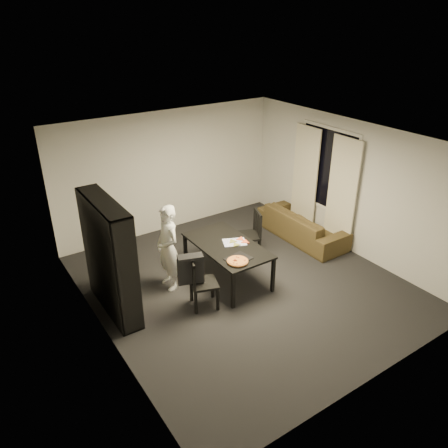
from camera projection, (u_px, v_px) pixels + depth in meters
room at (245, 218)px, 7.21m from camera, size 5.01×5.51×2.61m
window_pane at (327, 169)px, 8.80m from camera, size 0.02×1.40×1.60m
window_frame at (327, 169)px, 8.80m from camera, size 0.03×1.52×1.72m
curtain_left at (342, 194)px, 8.53m from camera, size 0.03×0.70×2.25m
curtain_right at (305, 179)px, 9.30m from camera, size 0.03×0.70×2.25m
bookshelf at (109, 258)px, 6.73m from camera, size 0.35×1.50×1.90m
dining_table at (227, 247)px, 7.67m from camera, size 0.92×1.66×0.69m
chair_left at (199, 280)px, 6.97m from camera, size 0.53×0.53×0.90m
chair_right at (252, 231)px, 8.43m from camera, size 0.57×0.57×0.95m
draped_jacket at (191, 268)px, 6.84m from camera, size 0.43×0.29×0.50m
person at (168, 248)px, 7.38m from camera, size 0.37×0.56×1.53m
baking_tray at (238, 259)px, 7.20m from camera, size 0.44×0.38×0.01m
pepperoni_pizza at (238, 261)px, 7.09m from camera, size 0.35×0.35×0.03m
kitchen_towel at (235, 242)px, 7.71m from camera, size 0.49×0.44×0.01m
pizza_slices at (238, 242)px, 7.71m from camera, size 0.40×0.34×0.01m
sofa at (302, 225)px, 9.22m from camera, size 0.81×2.06×0.60m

